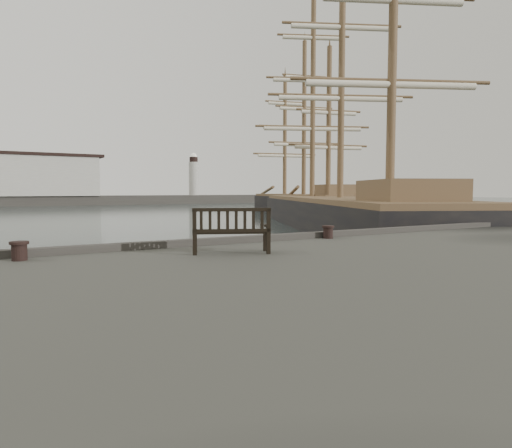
{
  "coord_description": "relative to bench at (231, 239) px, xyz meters",
  "views": [
    {
      "loc": [
        -5.44,
        -11.43,
        3.02
      ],
      "look_at": [
        1.0,
        -0.5,
        2.1
      ],
      "focal_mm": 32.0,
      "sensor_mm": 36.0,
      "label": 1
    }
  ],
  "objects": [
    {
      "name": "ground",
      "position": [
        0.54,
        1.97,
        -1.89
      ],
      "size": [
        400.0,
        400.0,
        0.0
      ],
      "primitive_type": "plane",
      "color": "black",
      "rests_on": "ground"
    },
    {
      "name": "tall_ship_far",
      "position": [
        29.56,
        37.14,
        -1.12
      ],
      "size": [
        12.77,
        27.42,
        23.03
      ],
      "rotation": [
        0.0,
        0.0,
        -0.27
      ],
      "color": "black",
      "rests_on": "ground"
    },
    {
      "name": "tall_ship_main",
      "position": [
        19.61,
        18.77,
        -1.18
      ],
      "size": [
        22.17,
        36.41,
        27.56
      ],
      "rotation": [
        0.0,
        0.0,
        -0.44
      ],
      "color": "black",
      "rests_on": "ground"
    },
    {
      "name": "bollard_left",
      "position": [
        -4.36,
        1.26,
        -0.13
      ],
      "size": [
        0.39,
        0.39,
        0.4
      ],
      "primitive_type": "cylinder",
      "rotation": [
        0.0,
        0.0,
        0.01
      ],
      "color": "black",
      "rests_on": "quay"
    },
    {
      "name": "bollard_right",
      "position": [
        4.12,
        1.47,
        -0.13
      ],
      "size": [
        0.45,
        0.45,
        0.39
      ],
      "primitive_type": "cylinder",
      "rotation": [
        0.0,
        0.0,
        -0.22
      ],
      "color": "black",
      "rests_on": "quay"
    },
    {
      "name": "bench",
      "position": [
        0.0,
        0.0,
        0.0
      ],
      "size": [
        1.9,
        1.28,
        1.03
      ],
      "rotation": [
        0.0,
        0.0,
        -0.41
      ],
      "color": "black",
      "rests_on": "quay"
    }
  ]
}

